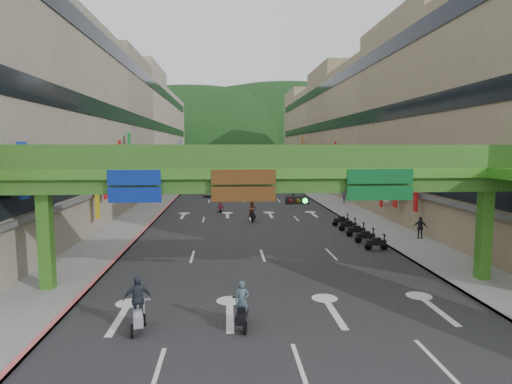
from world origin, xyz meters
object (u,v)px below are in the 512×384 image
object	(u,v)px
overpass_near	(294,184)
pedestrian_red	(481,256)
scooter_rider_mid	(252,210)
scooter_rider_near	(242,307)
car_yellow	(241,179)
car_silver	(211,191)

from	to	relation	value
overpass_near	pedestrian_red	bearing A→B (deg)	13.08
scooter_rider_mid	scooter_rider_near	bearing A→B (deg)	-94.53
scooter_rider_mid	car_yellow	world-z (taller)	scooter_rider_mid
scooter_rider_near	pedestrian_red	bearing A→B (deg)	26.66
pedestrian_red	overpass_near	bearing A→B (deg)	-153.20
overpass_near	car_silver	bearing A→B (deg)	97.68
overpass_near	car_yellow	xyz separation A→B (m)	(-0.20, 64.84, -4.55)
scooter_rider_near	overpass_near	bearing A→B (deg)	58.64
scooter_rider_near	scooter_rider_mid	distance (m)	23.65
scooter_rider_mid	car_silver	world-z (taller)	scooter_rider_mid
car_silver	pedestrian_red	xyz separation A→B (m)	(16.73, -37.88, 0.14)
scooter_rider_mid	car_yellow	size ratio (longest dim) A/B	0.57
scooter_rider_near	scooter_rider_mid	bearing A→B (deg)	85.47
car_yellow	pedestrian_red	distance (m)	63.27
car_yellow	overpass_near	bearing A→B (deg)	-93.98
car_silver	pedestrian_red	bearing A→B (deg)	-59.85
pedestrian_red	scooter_rider_mid	bearing A→B (deg)	139.78
overpass_near	scooter_rider_near	distance (m)	6.73
car_silver	scooter_rider_mid	bearing A→B (deg)	-71.34
car_yellow	pedestrian_red	bearing A→B (deg)	-83.72
car_silver	pedestrian_red	world-z (taller)	pedestrian_red
scooter_rider_mid	pedestrian_red	size ratio (longest dim) A/B	1.33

